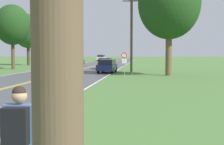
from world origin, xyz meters
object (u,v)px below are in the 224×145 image
(tree_left_verge, at_px, (12,25))
(tree_behind_sign, at_px, (169,4))
(hitchhiker_person, at_px, (19,132))
(car_red_hatchback_receding, at_px, (105,63))
(traffic_sign, at_px, (124,58))
(car_black_suv_distant, at_px, (77,61))
(car_dark_blue_suv_mid_far, at_px, (107,66))
(car_silver_suv_horizon, at_px, (101,58))
(tree_mid_treeline, at_px, (28,31))

(tree_left_verge, distance_m, tree_behind_sign, 22.61)
(hitchhiker_person, distance_m, car_red_hatchback_receding, 38.78)
(traffic_sign, distance_m, tree_left_verge, 20.30)
(traffic_sign, bearing_deg, car_black_suv_distant, 113.28)
(traffic_sign, xyz_separation_m, car_dark_blue_suv_mid_far, (-2.28, 5.44, -0.92))
(tree_left_verge, distance_m, car_black_suv_distant, 13.28)
(hitchhiker_person, relative_size, traffic_sign, 0.74)
(car_black_suv_distant, bearing_deg, car_silver_suv_horizon, 0.45)
(hitchhiker_person, bearing_deg, tree_left_verge, 21.18)
(tree_left_verge, height_order, car_silver_suv_horizon, tree_left_verge)
(hitchhiker_person, height_order, tree_left_verge, tree_left_verge)
(tree_left_verge, height_order, tree_mid_treeline, tree_mid_treeline)
(traffic_sign, height_order, car_dark_blue_suv_mid_far, traffic_sign)
(tree_left_verge, height_order, car_dark_blue_suv_mid_far, tree_left_verge)
(tree_left_verge, height_order, car_red_hatchback_receding, tree_left_verge)
(hitchhiker_person, bearing_deg, car_red_hatchback_receding, 2.86)
(tree_behind_sign, xyz_separation_m, tree_mid_treeline, (-23.53, 24.12, -0.77))
(hitchhiker_person, distance_m, tree_left_verge, 40.44)
(traffic_sign, xyz_separation_m, tree_behind_sign, (4.23, 1.70, 5.27))
(traffic_sign, bearing_deg, car_red_hatchback_receding, 104.59)
(traffic_sign, distance_m, tree_behind_sign, 6.97)
(car_black_suv_distant, bearing_deg, car_dark_blue_suv_mid_far, -157.72)
(tree_behind_sign, xyz_separation_m, car_dark_blue_suv_mid_far, (-6.51, 3.74, -6.18))
(hitchhiker_person, height_order, tree_mid_treeline, tree_mid_treeline)
(car_red_hatchback_receding, height_order, car_black_suv_distant, car_black_suv_distant)
(tree_left_verge, bearing_deg, hitchhiker_person, -66.21)
(tree_behind_sign, xyz_separation_m, car_red_hatchback_receding, (-7.77, 11.88, -6.18))
(car_red_hatchback_receding, relative_size, car_silver_suv_horizon, 1.01)
(tree_left_verge, distance_m, tree_mid_treeline, 14.51)
(car_dark_blue_suv_mid_far, distance_m, car_red_hatchback_receding, 8.23)
(tree_left_verge, bearing_deg, car_silver_suv_horizon, 83.37)
(car_red_hatchback_receding, bearing_deg, car_dark_blue_suv_mid_far, 6.58)
(car_silver_suv_horizon, bearing_deg, hitchhiker_person, -169.97)
(tree_behind_sign, bearing_deg, car_silver_suv_horizon, 104.48)
(car_red_hatchback_receding, bearing_deg, tree_left_verge, -83.60)
(car_dark_blue_suv_mid_far, relative_size, car_black_suv_distant, 0.92)
(hitchhiker_person, distance_m, car_black_suv_distant, 48.07)
(tree_mid_treeline, bearing_deg, car_silver_suv_horizon, 75.17)
(tree_behind_sign, height_order, car_red_hatchback_receding, tree_behind_sign)
(tree_behind_sign, relative_size, car_dark_blue_suv_mid_far, 2.33)
(traffic_sign, height_order, car_silver_suv_horizon, traffic_sign)
(tree_behind_sign, bearing_deg, traffic_sign, -158.14)
(tree_mid_treeline, distance_m, car_red_hatchback_receding, 20.68)
(tree_behind_sign, distance_m, car_black_suv_distant, 25.30)
(car_dark_blue_suv_mid_far, xyz_separation_m, car_red_hatchback_receding, (-1.25, 8.13, 0.01))
(tree_mid_treeline, relative_size, car_silver_suv_horizon, 2.21)
(car_red_hatchback_receding, bearing_deg, tree_behind_sign, 31.01)
(tree_mid_treeline, distance_m, car_dark_blue_suv_mid_far, 27.10)
(car_black_suv_distant, bearing_deg, tree_left_verge, 146.64)
(car_silver_suv_horizon, bearing_deg, tree_left_verge, 176.13)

